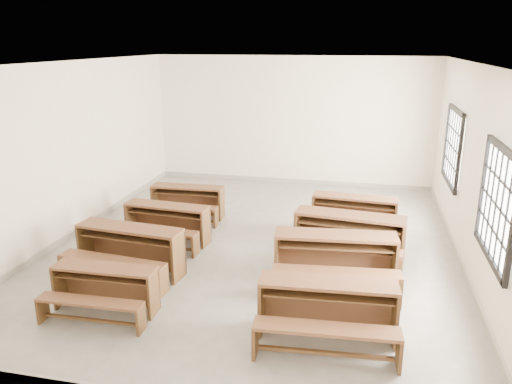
% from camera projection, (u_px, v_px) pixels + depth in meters
% --- Properties ---
extents(room, '(8.50, 8.50, 3.20)m').
position_uv_depth(room, '(261.00, 127.00, 8.38)').
color(room, gray).
rests_on(room, ground).
extents(desk_set_0, '(1.43, 0.76, 0.64)m').
position_uv_depth(desk_set_0, '(104.00, 286.00, 6.72)').
color(desk_set_0, brown).
rests_on(desk_set_0, ground).
extents(desk_set_1, '(1.79, 1.05, 0.77)m').
position_uv_depth(desk_set_1, '(129.00, 247.00, 7.79)').
color(desk_set_1, brown).
rests_on(desk_set_1, ground).
extents(desk_set_2, '(1.61, 0.92, 0.70)m').
position_uv_depth(desk_set_2, '(166.00, 221.00, 9.05)').
color(desk_set_2, brown).
rests_on(desk_set_2, ground).
extents(desk_set_3, '(1.51, 0.82, 0.67)m').
position_uv_depth(desk_set_3, '(187.00, 200.00, 10.31)').
color(desk_set_3, brown).
rests_on(desk_set_3, ground).
extents(desk_set_4, '(1.73, 0.98, 0.75)m').
position_uv_depth(desk_set_4, '(327.00, 307.00, 6.06)').
color(desk_set_4, brown).
rests_on(desk_set_4, ground).
extents(desk_set_5, '(1.88, 1.10, 0.81)m').
position_uv_depth(desk_set_5, '(335.00, 257.00, 7.39)').
color(desk_set_5, brown).
rests_on(desk_set_5, ground).
extents(desk_set_6, '(1.89, 1.13, 0.81)m').
position_uv_depth(desk_set_6, '(349.00, 235.00, 8.23)').
color(desk_set_6, brown).
rests_on(desk_set_6, ground).
extents(desk_set_7, '(1.66, 0.97, 0.71)m').
position_uv_depth(desk_set_7, '(354.00, 212.00, 9.48)').
color(desk_set_7, brown).
rests_on(desk_set_7, ground).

